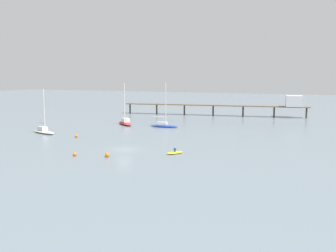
{
  "coord_description": "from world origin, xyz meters",
  "views": [
    {
      "loc": [
        31.0,
        -56.51,
        12.81
      ],
      "look_at": [
        0.0,
        20.16,
        1.5
      ],
      "focal_mm": 40.57,
      "sensor_mm": 36.0,
      "label": 1
    }
  ],
  "objects": [
    {
      "name": "ground_plane",
      "position": [
        0.0,
        0.0,
        0.0
      ],
      "size": [
        400.0,
        400.0,
        0.0
      ],
      "primitive_type": "plane",
      "color": "slate"
    },
    {
      "name": "mooring_buoy_inner",
      "position": [
        0.53,
        -6.4,
        0.36
      ],
      "size": [
        0.73,
        0.73,
        0.73
      ],
      "primitive_type": "sphere",
      "color": "orange",
      "rests_on": "ground_plane"
    },
    {
      "name": "sailboat_cream",
      "position": [
        -24.83,
        9.23,
        0.63
      ],
      "size": [
        7.43,
        4.22,
        9.69
      ],
      "color": "beige",
      "rests_on": "ground_plane"
    },
    {
      "name": "pier",
      "position": [
        13.66,
        59.35,
        4.17
      ],
      "size": [
        56.73,
        10.49,
        6.58
      ],
      "color": "brown",
      "rests_on": "ground_plane"
    },
    {
      "name": "sailboat_blue",
      "position": [
        -4.31,
        28.15,
        0.67
      ],
      "size": [
        7.07,
        2.35,
        10.97
      ],
      "color": "#2D4CB7",
      "rests_on": "ground_plane"
    },
    {
      "name": "dinghy_yellow",
      "position": [
        9.38,
        -0.05,
        0.2
      ],
      "size": [
        2.84,
        3.21,
        1.14
      ],
      "color": "yellow",
      "rests_on": "ground_plane"
    },
    {
      "name": "mooring_buoy_outer",
      "position": [
        -4.59,
        -7.71,
        0.31
      ],
      "size": [
        0.61,
        0.61,
        0.61
      ],
      "primitive_type": "sphere",
      "color": "orange",
      "rests_on": "ground_plane"
    },
    {
      "name": "sailboat_red",
      "position": [
        -15.24,
        28.64,
        0.7
      ],
      "size": [
        7.32,
        7.52,
        10.56
      ],
      "color": "red",
      "rests_on": "ground_plane"
    },
    {
      "name": "mooring_buoy_near",
      "position": [
        -15.0,
        7.29,
        0.31
      ],
      "size": [
        0.62,
        0.62,
        0.62
      ],
      "primitive_type": "sphere",
      "color": "orange",
      "rests_on": "ground_plane"
    }
  ]
}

